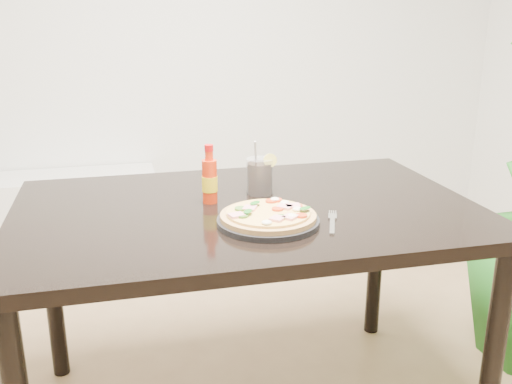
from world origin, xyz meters
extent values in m
plane|color=white|center=(0.00, 2.25, 1.30)|extent=(4.00, 0.00, 4.00)
cube|color=black|center=(0.09, 0.63, 0.73)|extent=(1.40, 0.90, 0.04)
cylinder|color=black|center=(0.73, 0.24, 0.35)|extent=(0.06, 0.06, 0.71)
cylinder|color=black|center=(-0.55, 1.02, 0.35)|extent=(0.06, 0.06, 0.71)
cylinder|color=black|center=(0.73, 1.02, 0.35)|extent=(0.06, 0.06, 0.71)
cylinder|color=black|center=(0.11, 0.46, 0.76)|extent=(0.29, 0.29, 0.02)
cylinder|color=tan|center=(0.11, 0.46, 0.77)|extent=(0.27, 0.27, 0.01)
cylinder|color=#EEE167|center=(0.11, 0.46, 0.78)|extent=(0.23, 0.23, 0.01)
cube|color=pink|center=(0.17, 0.48, 0.79)|extent=(0.05, 0.05, 0.01)
cube|color=pink|center=(0.12, 0.39, 0.79)|extent=(0.05, 0.05, 0.01)
cube|color=pink|center=(0.07, 0.49, 0.79)|extent=(0.05, 0.05, 0.01)
cube|color=pink|center=(0.19, 0.48, 0.79)|extent=(0.04, 0.04, 0.01)
cube|color=pink|center=(0.16, 0.39, 0.79)|extent=(0.05, 0.05, 0.01)
cube|color=pink|center=(0.02, 0.44, 0.79)|extent=(0.05, 0.04, 0.01)
cylinder|color=red|center=(0.16, 0.54, 0.79)|extent=(0.03, 0.03, 0.01)
cylinder|color=red|center=(0.19, 0.40, 0.79)|extent=(0.03, 0.03, 0.01)
cylinder|color=red|center=(0.14, 0.47, 0.79)|extent=(0.03, 0.03, 0.01)
cylinder|color=red|center=(0.14, 0.54, 0.79)|extent=(0.03, 0.03, 0.01)
cylinder|color=red|center=(0.20, 0.48, 0.79)|extent=(0.03, 0.03, 0.01)
cylinder|color=#406F25|center=(0.03, 0.44, 0.79)|extent=(0.03, 0.03, 0.01)
cylinder|color=#406F25|center=(0.13, 0.40, 0.79)|extent=(0.03, 0.03, 0.01)
cylinder|color=#406F25|center=(0.04, 0.49, 0.79)|extent=(0.03, 0.03, 0.01)
ellipsoid|color=white|center=(0.16, 0.55, 0.79)|extent=(0.03, 0.03, 0.01)
ellipsoid|color=white|center=(0.16, 0.40, 0.79)|extent=(0.03, 0.03, 0.01)
ellipsoid|color=white|center=(0.19, 0.45, 0.79)|extent=(0.03, 0.03, 0.01)
ellipsoid|color=white|center=(0.18, 0.51, 0.79)|extent=(0.03, 0.03, 0.01)
ellipsoid|color=white|center=(0.08, 0.37, 0.79)|extent=(0.03, 0.03, 0.01)
ellipsoid|color=#176117|center=(0.09, 0.52, 0.80)|extent=(0.04, 0.04, 0.00)
ellipsoid|color=#176117|center=(0.05, 0.45, 0.80)|extent=(0.04, 0.05, 0.00)
ellipsoid|color=#176117|center=(0.21, 0.44, 0.80)|extent=(0.05, 0.04, 0.00)
cylinder|color=red|center=(-0.01, 0.69, 0.82)|extent=(0.05, 0.05, 0.14)
cylinder|color=yellow|center=(-0.01, 0.69, 0.81)|extent=(0.05, 0.05, 0.05)
cylinder|color=red|center=(-0.01, 0.69, 0.90)|extent=(0.03, 0.03, 0.03)
cylinder|color=red|center=(-0.01, 0.69, 0.92)|extent=(0.03, 0.03, 0.02)
cylinder|color=black|center=(0.16, 0.75, 0.80)|extent=(0.08, 0.08, 0.10)
cylinder|color=silver|center=(0.16, 0.75, 0.81)|extent=(0.09, 0.09, 0.12)
cylinder|color=#F2E059|center=(0.19, 0.73, 0.86)|extent=(0.04, 0.01, 0.04)
cylinder|color=#B2B2B7|center=(0.15, 0.76, 0.84)|extent=(0.03, 0.06, 0.17)
cube|color=silver|center=(0.28, 0.39, 0.75)|extent=(0.06, 0.12, 0.00)
cube|color=silver|center=(0.31, 0.47, 0.75)|extent=(0.04, 0.05, 0.00)
cube|color=silver|center=(0.31, 0.50, 0.75)|extent=(0.01, 0.03, 0.00)
cube|color=silver|center=(0.32, 0.50, 0.75)|extent=(0.01, 0.03, 0.00)
cube|color=silver|center=(0.32, 0.50, 0.75)|extent=(0.01, 0.03, 0.00)
cube|color=silver|center=(0.33, 0.50, 0.75)|extent=(0.01, 0.03, 0.00)
cube|color=white|center=(-0.80, 2.07, 0.25)|extent=(1.40, 0.34, 0.50)
camera|label=1|loc=(-0.28, -0.98, 1.31)|focal=40.00mm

